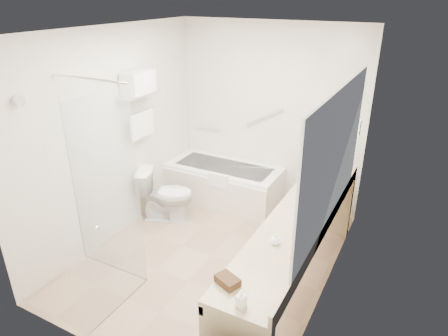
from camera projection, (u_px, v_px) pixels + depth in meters
The scene contains 25 objects.
floor at pixel (212, 255), 4.65m from camera, with size 3.20×3.20×0.00m, color tan.
ceiling at pixel (209, 30), 3.63m from camera, with size 2.60×3.20×0.10m, color white.
wall_back at pixel (269, 117), 5.43m from camera, with size 2.60×0.10×2.50m, color beige.
wall_front at pixel (100, 232), 2.85m from camera, with size 2.60×0.10×2.50m, color beige.
wall_left at pixel (115, 137), 4.70m from camera, with size 0.10×3.20×2.50m, color beige.
wall_right at pixel (336, 182), 3.59m from camera, with size 0.10×3.20×2.50m, color beige.
bathtub at pixel (224, 184), 5.75m from camera, with size 1.60×0.73×0.59m.
grab_bar_short at pixel (207, 128), 5.93m from camera, with size 0.03×0.03×0.40m, color silver.
grab_bar_long at pixel (264, 117), 5.42m from camera, with size 0.03×0.03×0.60m, color silver.
shower_enclosure at pixel (104, 196), 3.74m from camera, with size 0.96×0.91×2.11m.
towel_shelf at pixel (139, 90), 4.72m from camera, with size 0.24×0.55×0.81m.
vanity_counter at pixel (296, 239), 3.83m from camera, with size 0.55×2.70×0.95m.
sink at pixel (313, 206), 4.07m from camera, with size 0.40×0.52×0.14m, color white.
faucet at pixel (328, 199), 3.96m from camera, with size 0.03×0.03×0.14m, color silver.
mirror at pixel (334, 157), 3.35m from camera, with size 0.02×2.00×1.20m, color #AEB4BA.
hairdryer_unit at pixel (357, 128), 4.37m from camera, with size 0.08×0.10×0.18m, color white.
toilet at pixel (166, 195), 5.28m from camera, with size 0.40×0.72×0.71m, color white.
amenity_basket at pixel (228, 281), 2.93m from camera, with size 0.18×0.12×0.06m, color #442E18.
soap_bottle_a at pixel (241, 302), 2.72m from camera, with size 0.06×0.14×0.06m, color white.
soap_bottle_b at pixel (275, 240), 3.39m from camera, with size 0.08×0.10×0.08m, color white.
water_bottle_left at pixel (332, 165), 4.72m from camera, with size 0.06×0.06×0.19m.
water_bottle_mid at pixel (329, 165), 4.74m from camera, with size 0.05×0.05×0.17m.
water_bottle_right at pixel (333, 166), 4.72m from camera, with size 0.05×0.05×0.17m.
drinking_glass_near at pixel (310, 174), 4.57m from camera, with size 0.08×0.08×0.10m, color silver.
drinking_glass_far at pixel (330, 172), 4.64m from camera, with size 0.07×0.07×0.09m, color silver.
Camera 1 is at (1.92, -3.32, 2.83)m, focal length 32.00 mm.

